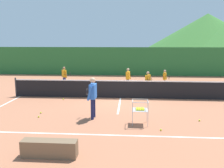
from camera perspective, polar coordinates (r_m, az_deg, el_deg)
ground_plane at (r=13.58m, az=1.97°, el=-3.21°), size 120.00×120.00×0.00m
line_baseline_near at (r=8.44m, az=0.43°, el=-11.56°), size 11.20×0.08×0.01m
line_baseline_far at (r=18.46m, az=2.61°, el=0.32°), size 11.20×0.08×0.01m
line_sideline_west at (r=14.89m, az=-20.12°, el=-2.64°), size 0.08×10.36×0.01m
line_service_center at (r=13.58m, az=1.97°, el=-3.20°), size 0.08×6.01×0.01m
tennis_net at (r=13.48m, az=1.98°, el=-1.15°), size 11.73×0.08×1.05m
instructor at (r=9.95m, az=-4.41°, el=-2.28°), size 0.43×0.77×1.65m
student_0 at (r=16.91m, az=-10.78°, el=2.05°), size 0.66×0.54×1.36m
student_1 at (r=15.79m, az=3.65°, el=1.64°), size 0.34×0.55×1.35m
student_2 at (r=14.83m, az=8.19°, el=0.87°), size 0.42×0.71×1.29m
student_3 at (r=16.31m, az=11.94°, el=1.47°), size 0.41×0.67×1.24m
ball_cart at (r=9.38m, az=6.40°, el=-5.68°), size 0.58×0.58×0.90m
tennis_ball_0 at (r=10.36m, az=19.27°, el=-7.81°), size 0.07×0.07×0.07m
tennis_ball_1 at (r=13.44m, az=-11.01°, el=-3.39°), size 0.07×0.07×0.07m
tennis_ball_2 at (r=10.67m, az=-16.34°, el=-7.15°), size 0.07×0.07×0.07m
tennis_ball_3 at (r=8.98m, az=11.05°, el=-10.19°), size 0.07×0.07×0.07m
tennis_ball_4 at (r=11.20m, az=-15.89°, el=-6.30°), size 0.07×0.07×0.07m
windscreen_fence at (r=22.14m, az=2.94°, el=5.17°), size 24.64×0.08×2.48m
courtside_bench at (r=7.15m, az=-14.04°, el=-14.03°), size 1.50×0.36×0.46m
hill_0 at (r=93.95m, az=20.79°, el=11.14°), size 41.69×41.69×11.98m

